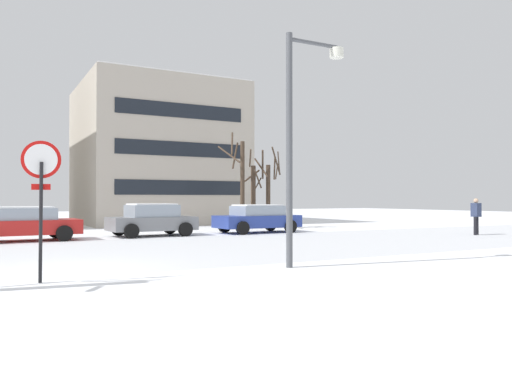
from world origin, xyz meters
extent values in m
plane|color=white|center=(0.00, 0.00, 0.00)|extent=(120.00, 120.00, 0.00)
cube|color=silver|center=(0.00, 3.90, 0.00)|extent=(80.00, 9.81, 0.00)
cylinder|color=black|center=(-0.62, -1.43, 1.22)|extent=(0.07, 0.21, 2.43)
cylinder|color=red|center=(-0.62, -1.43, 2.48)|extent=(0.75, 0.16, 0.76)
cylinder|color=white|center=(-0.63, -1.44, 2.48)|extent=(0.62, 0.14, 0.62)
cube|color=red|center=(-0.62, -1.43, 1.93)|extent=(0.36, 0.09, 0.12)
cylinder|color=white|center=(-0.62, -1.42, 2.53)|extent=(0.41, 0.10, 0.42)
cylinder|color=#4C4F54|center=(5.01, -1.80, 2.91)|extent=(0.16, 0.16, 5.81)
cylinder|color=#4C4F54|center=(5.74, -1.80, 5.66)|extent=(1.46, 0.10, 0.10)
cylinder|color=silver|center=(6.47, -1.80, 5.51)|extent=(0.36, 0.36, 0.25)
cube|color=red|center=(-0.26, 9.86, 0.56)|extent=(4.33, 2.10, 0.58)
cube|color=#8C99A8|center=(-0.26, 9.86, 1.09)|extent=(2.42, 1.85, 0.47)
cube|color=white|center=(-0.26, 9.86, 1.35)|extent=(2.20, 1.71, 0.06)
cylinder|color=black|center=(1.07, 10.89, 0.32)|extent=(0.65, 0.25, 0.64)
cylinder|color=black|center=(1.17, 8.96, 0.32)|extent=(0.65, 0.25, 0.64)
cube|color=slate|center=(5.08, 10.11, 0.57)|extent=(3.90, 2.07, 0.61)
cube|color=#8C99A8|center=(5.08, 10.11, 1.15)|extent=(2.18, 1.83, 0.55)
cube|color=white|center=(5.08, 10.11, 1.45)|extent=(1.98, 1.69, 0.06)
cylinder|color=black|center=(6.27, 11.13, 0.32)|extent=(0.65, 0.25, 0.64)
cylinder|color=black|center=(6.36, 9.21, 0.32)|extent=(0.65, 0.25, 0.64)
cylinder|color=black|center=(3.79, 11.01, 0.32)|extent=(0.65, 0.25, 0.64)
cylinder|color=black|center=(3.89, 9.09, 0.32)|extent=(0.65, 0.25, 0.64)
cube|color=#283D93|center=(10.41, 9.87, 0.57)|extent=(4.31, 2.03, 0.60)
cube|color=#8C99A8|center=(10.41, 9.87, 1.11)|extent=(2.40, 1.80, 0.48)
cube|color=white|center=(10.41, 9.87, 1.38)|extent=(2.18, 1.66, 0.06)
cylinder|color=black|center=(11.74, 10.87, 0.32)|extent=(0.65, 0.25, 0.64)
cylinder|color=black|center=(11.83, 9.00, 0.32)|extent=(0.65, 0.25, 0.64)
cylinder|color=black|center=(9.00, 10.74, 0.32)|extent=(0.65, 0.25, 0.64)
cylinder|color=black|center=(9.09, 8.87, 0.32)|extent=(0.65, 0.25, 0.64)
cylinder|color=black|center=(18.57, 3.55, 0.43)|extent=(0.14, 0.14, 0.85)
cylinder|color=black|center=(18.89, 3.69, 0.43)|extent=(0.14, 0.14, 0.85)
cube|color=#2D3856|center=(18.73, 3.62, 1.18)|extent=(0.32, 0.43, 0.65)
sphere|color=tan|center=(18.73, 3.62, 1.61)|extent=(0.22, 0.22, 0.22)
cylinder|color=#423326|center=(12.92, 13.19, 1.84)|extent=(0.26, 0.26, 3.68)
cylinder|color=#423326|center=(12.37, 13.09, 3.54)|extent=(0.29, 1.17, 1.10)
cylinder|color=#423326|center=(13.25, 13.02, 3.48)|extent=(0.45, 0.77, 1.31)
cylinder|color=#423326|center=(13.21, 12.75, 3.89)|extent=(0.98, 0.69, 1.59)
cylinder|color=#423326|center=(13.38, 12.99, 3.29)|extent=(0.48, 0.99, 0.89)
cylinder|color=#423326|center=(13.43, 12.82, 3.77)|extent=(0.81, 1.09, 1.29)
cylinder|color=#423326|center=(12.00, 13.31, 1.81)|extent=(0.28, 0.28, 3.61)
cylinder|color=#423326|center=(12.31, 13.40, 2.50)|extent=(0.27, 0.69, 0.86)
cylinder|color=#423326|center=(12.12, 13.76, 3.03)|extent=(0.99, 0.36, 0.79)
cylinder|color=#423326|center=(12.47, 13.04, 3.67)|extent=(0.66, 1.08, 1.62)
cylinder|color=#423326|center=(12.15, 13.01, 2.83)|extent=(0.70, 0.41, 1.04)
cylinder|color=#423326|center=(11.24, 13.19, 2.48)|extent=(0.25, 0.25, 4.96)
cylinder|color=#423326|center=(10.93, 13.49, 4.17)|extent=(0.74, 0.76, 1.58)
cylinder|color=#423326|center=(10.29, 12.99, 4.18)|extent=(0.51, 1.97, 1.08)
cylinder|color=#423326|center=(11.65, 13.01, 4.01)|extent=(0.46, 0.91, 0.97)
cylinder|color=#423326|center=(10.72, 13.46, 4.84)|extent=(0.66, 1.17, 1.44)
cube|color=#B2A899|center=(9.08, 22.64, 4.79)|extent=(10.26, 10.65, 9.57)
cube|color=white|center=(9.08, 22.64, 9.62)|extent=(10.05, 10.44, 0.10)
cube|color=black|center=(9.08, 17.30, 2.39)|extent=(8.21, 0.04, 0.90)
cube|color=black|center=(9.08, 17.30, 4.79)|extent=(8.21, 0.04, 0.90)
cube|color=black|center=(9.08, 17.30, 7.18)|extent=(8.21, 0.04, 0.90)
camera|label=1|loc=(-1.60, -12.39, 1.69)|focal=35.43mm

